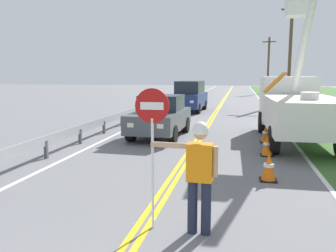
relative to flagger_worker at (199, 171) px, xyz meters
The scene contains 15 objects.
centerline_yellow_left 16.27m from the flagger_worker, 93.66° to the left, with size 0.11×110.00×0.01m, color yellow.
centerline_yellow_right 16.26m from the flagger_worker, 93.03° to the left, with size 0.11×110.00×0.01m, color yellow.
edge_line_right 16.46m from the flagger_worker, 80.71° to the left, with size 0.12×110.00×0.01m, color silver.
edge_line_left 16.87m from the flagger_worker, 105.67° to the left, with size 0.12×110.00×0.01m, color silver.
flagger_worker is the anchor object (origin of this frame).
stop_sign_paddle 1.02m from the flagger_worker, behind, with size 0.56×0.04×2.33m.
utility_bucket_truck 9.01m from the flagger_worker, 72.65° to the left, with size 2.67×6.85×5.53m.
oncoming_sedan_nearest 8.80m from the flagger_worker, 107.07° to the left, with size 2.02×4.16×1.70m.
oncoming_suv_second 18.60m from the flagger_worker, 98.64° to the left, with size 2.07×4.68×2.10m.
utility_pole_mid 27.37m from the flagger_worker, 79.82° to the left, with size 1.80×0.28×8.70m.
utility_pole_far 44.82m from the flagger_worker, 84.40° to the left, with size 1.80×0.28×7.59m.
traffic_cone_lead 3.44m from the flagger_worker, 66.80° to the left, with size 0.40×0.40×0.70m.
traffic_cone_mid 5.99m from the flagger_worker, 75.45° to the left, with size 0.40×0.40×0.70m.
traffic_cone_tail 8.15m from the flagger_worker, 78.62° to the left, with size 0.40×0.40×0.70m.
guardrail_left_shoulder 13.07m from the flagger_worker, 113.22° to the left, with size 0.10×32.00×0.71m.
Camera 1 is at (1.53, -1.39, 2.54)m, focal length 36.43 mm.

